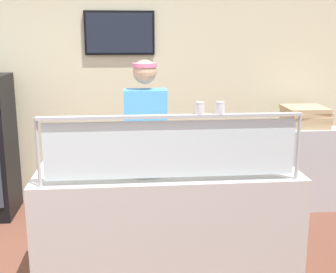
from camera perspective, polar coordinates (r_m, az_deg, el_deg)
ground_plane at (r=4.36m, az=-0.88°, el=-13.83°), size 12.00×12.00×0.00m
shop_rear_unit at (r=5.30m, az=-2.19°, el=6.41°), size 6.41×0.13×2.70m
serving_counter at (r=3.57m, az=-0.05°, el=-11.70°), size 2.01×0.70×0.95m
sneeze_guard at (r=3.04m, az=0.47°, el=-0.57°), size 1.84×0.06×0.49m
pizza_tray at (r=3.43m, az=-3.13°, el=-3.95°), size 0.52×0.52×0.04m
pizza_server at (r=3.41m, az=-2.90°, el=-3.69°), size 0.09×0.28×0.01m
parmesan_shaker at (r=3.02m, az=4.15°, el=3.57°), size 0.06×0.06×0.09m
pepper_flake_shaker at (r=3.05m, az=6.78°, el=3.59°), size 0.06×0.06×0.08m
worker_figure at (r=3.98m, az=-2.84°, el=-0.97°), size 0.41×0.50×1.76m
prep_shelf at (r=5.40m, az=16.97°, el=-3.64°), size 0.70×0.55×0.95m
pizza_box_stack at (r=5.26m, az=17.35°, el=2.49°), size 0.49×0.48×0.22m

